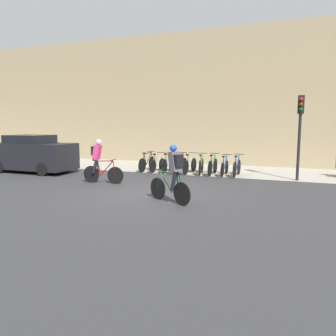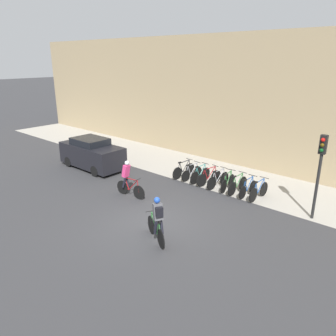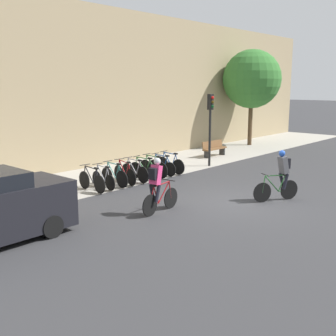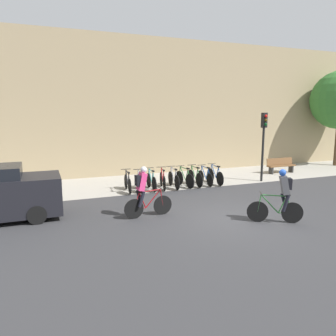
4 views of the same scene
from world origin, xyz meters
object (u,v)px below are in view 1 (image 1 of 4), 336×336
at_px(parked_bike_1, 157,164).
at_px(parked_bike_5, 201,166).
at_px(parked_car, 32,154).
at_px(parked_bike_0, 147,163).
at_px(parked_bike_8, 237,167).
at_px(parked_bike_6, 213,166).
at_px(parked_bike_7, 225,167).
at_px(cyclist_grey, 173,173).
at_px(parked_bike_4, 190,165).
at_px(cyclist_pink, 99,160).
at_px(traffic_light_pole, 300,122).
at_px(parked_bike_2, 168,164).
at_px(parked_bike_3, 179,164).

relative_size(parked_bike_1, parked_bike_5, 0.95).
bearing_deg(parked_car, parked_bike_0, 24.62).
bearing_deg(parked_bike_8, parked_bike_5, 179.98).
distance_m(parked_bike_5, parked_bike_6, 0.57).
xyz_separation_m(parked_bike_7, parked_car, (-9.17, -2.38, 0.50)).
distance_m(cyclist_grey, parked_bike_4, 6.15).
height_order(parked_bike_5, parked_bike_8, parked_bike_8).
xyz_separation_m(cyclist_pink, traffic_light_pole, (7.56, 3.50, 1.53)).
xyz_separation_m(parked_bike_5, parked_bike_6, (0.57, -0.00, 0.01)).
height_order(cyclist_pink, parked_bike_1, cyclist_pink).
height_order(cyclist_grey, parked_bike_7, cyclist_grey).
bearing_deg(parked_bike_7, parked_bike_2, 179.98).
relative_size(cyclist_grey, parked_bike_1, 1.14).
distance_m(cyclist_grey, parked_bike_5, 6.06).
bearing_deg(parked_bike_5, traffic_light_pole, -4.20).
relative_size(cyclist_grey, traffic_light_pole, 0.50).
relative_size(parked_bike_0, parked_bike_6, 1.01).
bearing_deg(parked_bike_2, parked_bike_8, -0.01).
relative_size(parked_bike_2, parked_bike_7, 1.01).
bearing_deg(parked_bike_3, parked_bike_2, 179.93).
height_order(parked_bike_3, parked_car, parked_car).
distance_m(cyclist_pink, parked_bike_8, 6.27).
distance_m(parked_bike_0, parked_bike_8, 4.54).
xyz_separation_m(parked_bike_1, parked_bike_4, (1.70, -0.00, 0.03)).
bearing_deg(parked_bike_1, cyclist_pink, -104.36).
bearing_deg(cyclist_pink, parked_bike_5, 49.57).
xyz_separation_m(cyclist_pink, parked_bike_8, (4.95, 3.81, -0.53)).
distance_m(parked_bike_6, traffic_light_pole, 4.28).
bearing_deg(parked_bike_6, parked_bike_1, -179.99).
distance_m(parked_bike_8, traffic_light_pole, 3.34).
height_order(parked_bike_4, parked_car, parked_car).
bearing_deg(parked_bike_5, parked_car, -163.50).
bearing_deg(parked_bike_2, cyclist_pink, -112.04).
bearing_deg(parked_bike_4, parked_bike_0, 179.99).
bearing_deg(traffic_light_pole, parked_bike_1, 177.26).
xyz_separation_m(parked_bike_2, parked_bike_8, (3.41, -0.00, 0.01)).
bearing_deg(cyclist_pink, parked_bike_3, 61.03).
bearing_deg(parked_bike_1, parked_bike_3, 0.01).
bearing_deg(parked_bike_4, parked_car, -162.32).
height_order(parked_bike_6, parked_bike_8, parked_bike_6).
bearing_deg(parked_bike_6, parked_bike_4, -179.96).
relative_size(cyclist_grey, parked_bike_5, 1.08).
xyz_separation_m(cyclist_grey, parked_bike_7, (0.38, 5.99, -0.55)).
bearing_deg(parked_bike_6, cyclist_pink, -135.02).
bearing_deg(parked_car, parked_bike_2, 20.61).
relative_size(parked_bike_1, traffic_light_pole, 0.44).
bearing_deg(parked_bike_0, parked_bike_5, 0.02).
relative_size(cyclist_grey, parked_bike_3, 1.06).
relative_size(parked_bike_3, parked_bike_5, 1.03).
bearing_deg(parked_bike_3, parked_bike_4, -0.04).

